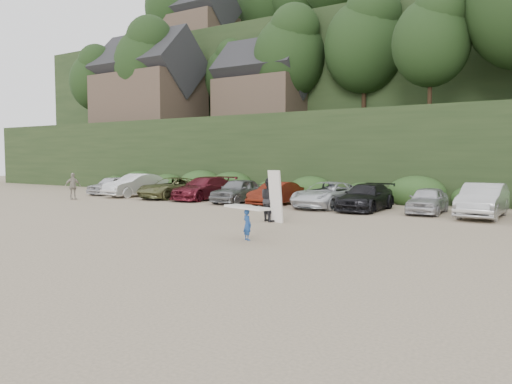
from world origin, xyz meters
The scene contains 6 objects.
ground centered at (0.00, 0.00, 0.00)m, with size 120.00×120.00×0.00m, color tan.
hillside_backdrop centered at (-0.26, 35.93, 11.22)m, with size 90.00×41.50×28.00m.
parked_cars centered at (2.56, 9.94, 0.75)m, with size 39.73×5.87×1.63m.
distant_walker centered at (-15.45, 5.48, 0.90)m, with size 1.05×0.44×1.79m, color gray.
child_surfer centered at (3.47, -1.50, 0.80)m, with size 2.04×1.10×1.18m.
adult_surfer centered at (1.51, 3.19, 0.99)m, with size 1.42×1.11×2.29m.
Camera 1 is at (13.10, -15.59, 2.89)m, focal length 35.00 mm.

